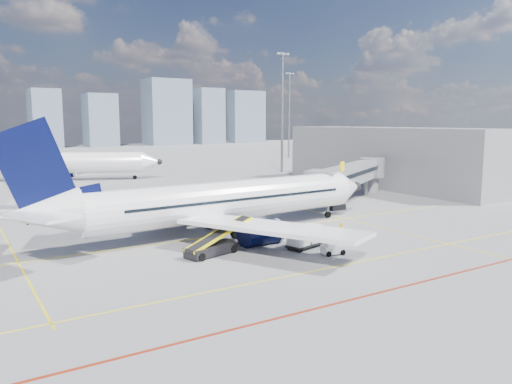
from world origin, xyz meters
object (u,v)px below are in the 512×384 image
(cargo_dolly, at_px, (305,236))
(ramp_worker, at_px, (342,233))
(baggage_tug, at_px, (332,247))
(belt_loader, at_px, (213,246))
(second_aircraft, at_px, (50,163))
(main_aircraft, at_px, (216,202))

(cargo_dolly, relative_size, ramp_worker, 1.92)
(baggage_tug, distance_m, belt_loader, 9.89)
(second_aircraft, bearing_deg, ramp_worker, -54.65)
(baggage_tug, bearing_deg, second_aircraft, 107.34)
(second_aircraft, height_order, belt_loader, second_aircraft)
(second_aircraft, relative_size, baggage_tug, 19.20)
(second_aircraft, bearing_deg, baggage_tug, -57.65)
(main_aircraft, relative_size, cargo_dolly, 10.40)
(second_aircraft, distance_m, cargo_dolly, 66.10)
(cargo_dolly, height_order, ramp_worker, ramp_worker)
(cargo_dolly, bearing_deg, baggage_tug, -94.34)
(main_aircraft, xyz_separation_m, ramp_worker, (7.99, -9.33, -2.23))
(baggage_tug, xyz_separation_m, ramp_worker, (3.21, 2.37, 0.37))
(belt_loader, bearing_deg, main_aircraft, 45.74)
(cargo_dolly, xyz_separation_m, belt_loader, (-7.87, 2.26, -0.35))
(main_aircraft, distance_m, second_aircraft, 56.88)
(cargo_dolly, relative_size, belt_loader, 0.56)
(second_aircraft, xyz_separation_m, belt_loader, (1.87, -63.09, -2.51))
(main_aircraft, xyz_separation_m, second_aircraft, (-5.47, 56.62, -0.00))
(main_aircraft, distance_m, cargo_dolly, 9.95)
(baggage_tug, relative_size, cargo_dolly, 0.53)
(main_aircraft, height_order, ramp_worker, main_aircraft)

